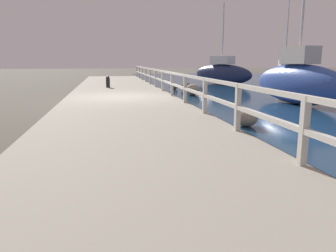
{
  "coord_description": "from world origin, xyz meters",
  "views": [
    {
      "loc": [
        -0.52,
        -13.18,
        1.67
      ],
      "look_at": [
        1.32,
        -3.18,
        -0.36
      ],
      "focal_mm": 35.0,
      "sensor_mm": 36.0,
      "label": 1
    }
  ],
  "objects_px": {
    "mooring_bollard": "(108,82)",
    "sailboat_blue": "(298,81)",
    "sailboat_white": "(284,72)",
    "sailboat_navy": "(222,73)"
  },
  "relations": [
    {
      "from": "mooring_bollard",
      "to": "sailboat_blue",
      "type": "relative_size",
      "value": 0.07
    },
    {
      "from": "sailboat_navy",
      "to": "mooring_bollard",
      "type": "bearing_deg",
      "value": -172.33
    },
    {
      "from": "sailboat_blue",
      "to": "mooring_bollard",
      "type": "bearing_deg",
      "value": 131.49
    },
    {
      "from": "sailboat_white",
      "to": "sailboat_blue",
      "type": "bearing_deg",
      "value": -102.97
    },
    {
      "from": "sailboat_white",
      "to": "sailboat_navy",
      "type": "distance_m",
      "value": 8.44
    },
    {
      "from": "mooring_bollard",
      "to": "sailboat_navy",
      "type": "bearing_deg",
      "value": 29.75
    },
    {
      "from": "sailboat_blue",
      "to": "sailboat_navy",
      "type": "distance_m",
      "value": 10.94
    },
    {
      "from": "mooring_bollard",
      "to": "sailboat_blue",
      "type": "bearing_deg",
      "value": -41.16
    },
    {
      "from": "sailboat_blue",
      "to": "sailboat_white",
      "type": "distance_m",
      "value": 17.19
    },
    {
      "from": "mooring_bollard",
      "to": "sailboat_blue",
      "type": "distance_m",
      "value": 9.61
    }
  ]
}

